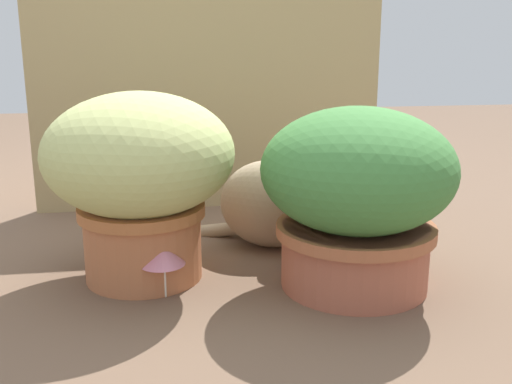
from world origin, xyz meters
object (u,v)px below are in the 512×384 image
grass_planter (140,173)px  leafy_planter (357,193)px  mushroom_ornament_pink (162,257)px  cat (278,200)px

grass_planter → leafy_planter: 0.46m
leafy_planter → mushroom_ornament_pink: leafy_planter is taller
leafy_planter → mushroom_ornament_pink: (-0.40, 0.01, -0.12)m
grass_planter → leafy_planter: bearing=-14.3°
leafy_planter → mushroom_ornament_pink: size_ratio=3.50×
grass_planter → cat: 0.38m
mushroom_ornament_pink → grass_planter: bearing=111.5°
leafy_planter → cat: leafy_planter is taller
mushroom_ornament_pink → leafy_planter: bearing=-1.5°
grass_planter → leafy_planter: (0.44, -0.11, -0.03)m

